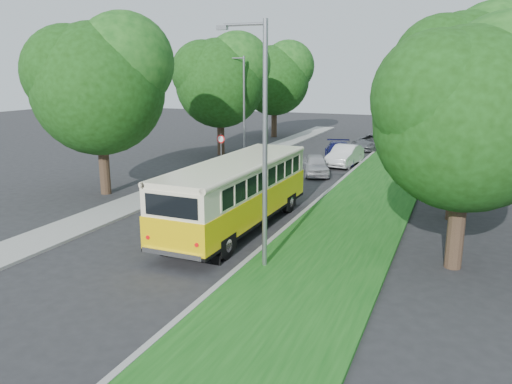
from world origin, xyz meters
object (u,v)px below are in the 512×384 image
at_px(car_silver, 316,165).
at_px(car_white, 345,155).
at_px(lamppost_near, 262,139).
at_px(vintage_bus, 237,195).
at_px(car_blue, 339,152).
at_px(car_grey, 371,142).
at_px(lamppost_far, 243,105).

xyz_separation_m(car_silver, car_white, (1.02, 3.84, 0.07)).
bearing_deg(lamppost_near, car_silver, 99.43).
relative_size(car_silver, car_white, 0.87).
bearing_deg(vintage_bus, car_blue, 90.38).
height_order(car_silver, car_grey, car_silver).
xyz_separation_m(lamppost_near, car_blue, (-2.31, 20.80, -3.65)).
height_order(car_white, car_grey, car_white).
bearing_deg(car_grey, vintage_bus, -80.81).
bearing_deg(car_silver, car_grey, 62.23).
relative_size(vintage_bus, car_grey, 2.15).
xyz_separation_m(lamppost_near, car_silver, (-2.61, 15.75, -3.72)).
distance_m(vintage_bus, car_grey, 24.21).
relative_size(lamppost_near, vintage_bus, 0.80).
bearing_deg(car_white, car_grey, 92.71).
bearing_deg(car_grey, car_white, -80.44).
distance_m(lamppost_far, car_white, 8.13).
height_order(car_white, car_blue, car_white).
relative_size(lamppost_far, car_white, 1.72).
bearing_deg(lamppost_near, lamppost_far, 115.71).
bearing_deg(vintage_bus, lamppost_far, 114.18).
xyz_separation_m(lamppost_near, car_grey, (-1.21, 27.70, -3.72)).
xyz_separation_m(car_blue, car_grey, (1.10, 6.90, -0.07)).
bearing_deg(lamppost_far, car_white, 8.49).
bearing_deg(car_blue, lamppost_far, -175.76).
relative_size(lamppost_far, car_grey, 1.61).
bearing_deg(car_blue, car_white, -74.26).
bearing_deg(lamppost_far, vintage_bus, -66.89).
distance_m(vintage_bus, car_silver, 12.24).
distance_m(car_silver, car_white, 3.98).
distance_m(vintage_bus, car_blue, 17.28).
bearing_deg(lamppost_near, car_grey, 92.49).
distance_m(car_silver, car_grey, 12.03).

